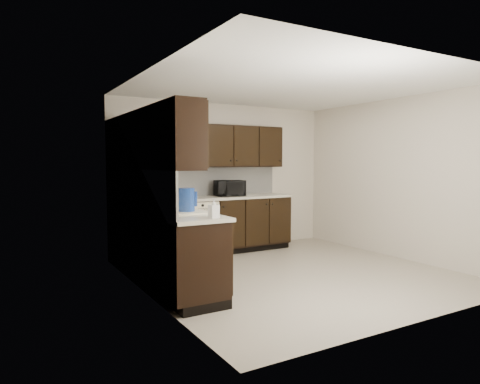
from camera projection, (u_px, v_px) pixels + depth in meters
name	position (u px, v px, depth m)	size (l,w,h in m)	color
floor	(294.00, 274.00, 5.77)	(4.00, 4.00, 0.00)	gray
ceiling	(295.00, 86.00, 5.60)	(4.00, 4.00, 0.00)	white
wall_back	(224.00, 177.00, 7.41)	(4.00, 0.02, 2.50)	#BDB3A2
wall_left	(149.00, 185.00, 4.68)	(0.02, 4.00, 2.50)	#BDB3A2
wall_right	(397.00, 178.00, 6.69)	(0.02, 4.00, 2.50)	#BDB3A2
wall_front	(427.00, 189.00, 3.96)	(4.00, 0.02, 2.50)	#BDB3A2
lower_cabinets	(192.00, 237.00, 6.19)	(3.00, 2.80, 0.90)	black
countertop	(191.00, 203.00, 6.16)	(3.03, 2.83, 0.04)	#B5B09E
backsplash	(172.00, 184.00, 6.21)	(3.00, 2.80, 0.48)	beige
upper_cabinets	(182.00, 144.00, 6.13)	(3.00, 2.80, 0.70)	black
dishwasher	(202.00, 224.00, 6.60)	(0.58, 0.04, 0.78)	beige
sink	(177.00, 217.00, 4.86)	(0.54, 0.82, 0.42)	beige
microwave	(230.00, 188.00, 7.10)	(0.47, 0.32, 0.26)	black
soap_bottle_a	(214.00, 208.00, 4.31)	(0.09, 0.09, 0.20)	gray
soap_bottle_b	(136.00, 195.00, 5.65)	(0.09, 0.10, 0.25)	gray
toaster_oven	(139.00, 192.00, 6.35)	(0.38, 0.28, 0.24)	#ACADAF
storage_bin	(150.00, 198.00, 5.55)	(0.50, 0.37, 0.20)	silver
blue_pitcher	(186.00, 201.00, 4.72)	(0.19, 0.19, 0.28)	#103898
teal_tumbler	(174.00, 201.00, 5.28)	(0.08, 0.08, 0.18)	#0D937C
paper_towel_roll	(155.00, 192.00, 5.96)	(0.14, 0.14, 0.30)	white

